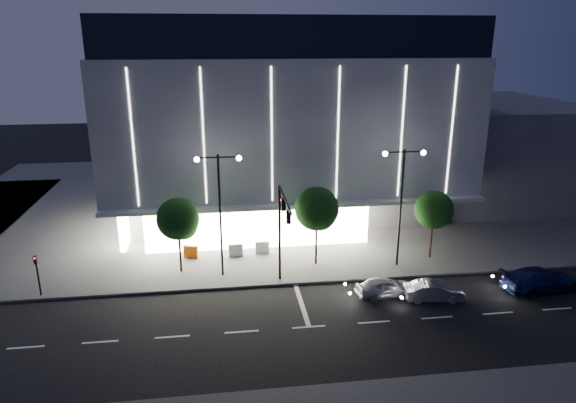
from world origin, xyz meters
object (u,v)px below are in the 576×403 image
(street_lamp_west, at_px, (220,198))
(tree_left, at_px, (178,221))
(tree_right, at_px, (434,212))
(car_second, at_px, (434,291))
(car_third, at_px, (540,280))
(traffic_mast, at_px, (282,221))
(barrier_d, at_px, (262,248))
(barrier_b, at_px, (236,250))
(car_lead, at_px, (384,287))
(tree_mid, at_px, (317,211))
(barrier_a, at_px, (191,252))
(street_lamp_east, at_px, (402,191))
(ped_signal_far, at_px, (37,271))

(street_lamp_west, distance_m, tree_left, 3.69)
(street_lamp_west, relative_size, tree_right, 1.63)
(car_second, bearing_deg, car_third, -80.40)
(traffic_mast, bearing_deg, barrier_d, 97.91)
(barrier_d, bearing_deg, car_second, -39.96)
(traffic_mast, relative_size, barrier_b, 6.43)
(car_lead, bearing_deg, street_lamp_west, 60.76)
(car_second, bearing_deg, tree_left, 75.96)
(traffic_mast, distance_m, street_lamp_west, 4.89)
(tree_left, height_order, barrier_b, tree_left)
(tree_mid, xyz_separation_m, barrier_a, (-9.43, 2.29, -3.68))
(street_lamp_west, bearing_deg, barrier_a, 125.96)
(street_lamp_east, distance_m, car_third, 11.00)
(traffic_mast, relative_size, barrier_d, 6.43)
(street_lamp_west, relative_size, ped_signal_far, 3.00)
(tree_right, relative_size, barrier_b, 5.01)
(car_lead, relative_size, barrier_a, 3.51)
(street_lamp_east, height_order, tree_mid, street_lamp_east)
(traffic_mast, bearing_deg, car_third, -7.46)
(car_second, height_order, barrier_a, car_second)
(barrier_b, relative_size, barrier_d, 1.00)
(tree_right, bearing_deg, car_second, -110.37)
(car_second, relative_size, car_third, 0.72)
(barrier_b, bearing_deg, tree_right, -11.94)
(traffic_mast, relative_size, ped_signal_far, 2.36)
(tree_right, xyz_separation_m, barrier_a, (-18.43, 2.29, -3.23))
(tree_mid, relative_size, barrier_d, 5.59)
(traffic_mast, bearing_deg, tree_left, 152.16)
(tree_mid, distance_m, car_second, 9.90)
(ped_signal_far, xyz_separation_m, car_lead, (22.63, -2.85, -1.23))
(barrier_a, xyz_separation_m, barrier_d, (5.55, 0.13, 0.00))
(tree_right, bearing_deg, street_lamp_west, -176.36)
(tree_left, height_order, car_second, tree_left)
(street_lamp_west, bearing_deg, tree_mid, 8.26)
(barrier_d, bearing_deg, traffic_mast, -82.29)
(car_second, xyz_separation_m, car_third, (7.68, 0.38, 0.14))
(tree_left, height_order, car_lead, tree_left)
(street_lamp_east, height_order, barrier_a, street_lamp_east)
(street_lamp_east, xyz_separation_m, car_lead, (-2.37, -4.35, -5.30))
(traffic_mast, xyz_separation_m, ped_signal_far, (-16.00, 1.16, -3.14))
(tree_right, height_order, car_lead, tree_right)
(traffic_mast, distance_m, tree_left, 7.95)
(tree_mid, bearing_deg, tree_left, -180.00)
(car_third, bearing_deg, barrier_b, 61.05)
(street_lamp_west, bearing_deg, barrier_d, 47.54)
(street_lamp_east, relative_size, barrier_a, 8.18)
(tree_left, distance_m, barrier_b, 5.68)
(tree_left, bearing_deg, barrier_b, 28.09)
(ped_signal_far, bearing_deg, car_second, -8.44)
(traffic_mast, height_order, tree_mid, traffic_mast)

